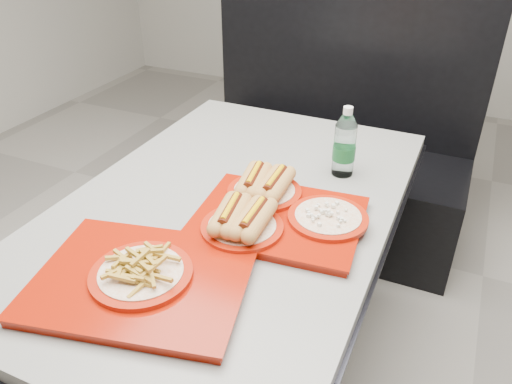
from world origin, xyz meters
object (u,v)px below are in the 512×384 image
at_px(diner_table, 230,248).
at_px(water_bottle, 345,146).
at_px(tray_near, 273,210).
at_px(tray_far, 142,276).
at_px(booth_bench, 331,154).

distance_m(diner_table, water_bottle, 0.47).
relative_size(diner_table, tray_near, 3.03).
relative_size(tray_far, water_bottle, 2.43).
bearing_deg(tray_near, water_bottle, 73.71).
distance_m(booth_bench, water_bottle, 0.94).
xyz_separation_m(booth_bench, tray_far, (-0.02, -1.49, 0.38)).
bearing_deg(booth_bench, diner_table, -90.00).
bearing_deg(tray_near, diner_table, 166.97).
relative_size(tray_near, water_bottle, 2.09).
relative_size(diner_table, tray_far, 2.60).
bearing_deg(diner_table, water_bottle, 50.36).
xyz_separation_m(tray_near, water_bottle, (0.10, 0.34, 0.06)).
height_order(tray_near, water_bottle, water_bottle).
xyz_separation_m(booth_bench, tray_near, (0.15, -1.13, 0.38)).
distance_m(booth_bench, tray_far, 1.54).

